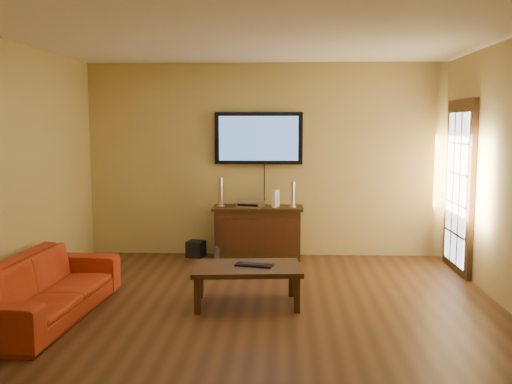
# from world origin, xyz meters

# --- Properties ---
(ground_plane) EXTENTS (5.00, 5.00, 0.00)m
(ground_plane) POSITION_xyz_m (0.00, 0.00, 0.00)
(ground_plane) COLOR #38210F
(ground_plane) RESTS_ON ground
(room_walls) EXTENTS (5.00, 5.00, 5.00)m
(room_walls) POSITION_xyz_m (0.00, 0.62, 1.69)
(room_walls) COLOR tan
(room_walls) RESTS_ON ground
(french_door) EXTENTS (0.07, 1.02, 2.22)m
(french_door) POSITION_xyz_m (2.46, 1.70, 1.05)
(french_door) COLOR black
(french_door) RESTS_ON ground
(media_console) EXTENTS (1.24, 0.47, 0.72)m
(media_console) POSITION_xyz_m (-0.09, 2.26, 0.37)
(media_console) COLOR black
(media_console) RESTS_ON ground
(television) EXTENTS (1.22, 0.08, 0.72)m
(television) POSITION_xyz_m (-0.09, 2.45, 1.66)
(television) COLOR black
(television) RESTS_ON ground
(coffee_table) EXTENTS (1.15, 0.76, 0.41)m
(coffee_table) POSITION_xyz_m (-0.11, 0.19, 0.36)
(coffee_table) COLOR black
(coffee_table) RESTS_ON ground
(sofa) EXTENTS (0.69, 2.03, 0.78)m
(sofa) POSITION_xyz_m (-2.02, -0.29, 0.39)
(sofa) COLOR #A32F12
(sofa) RESTS_ON ground
(speaker_left) EXTENTS (0.11, 0.11, 0.40)m
(speaker_left) POSITION_xyz_m (-0.61, 2.26, 0.91)
(speaker_left) COLOR silver
(speaker_left) RESTS_ON media_console
(speaker_right) EXTENTS (0.09, 0.09, 0.34)m
(speaker_right) POSITION_xyz_m (0.39, 2.24, 0.88)
(speaker_right) COLOR silver
(speaker_right) RESTS_ON media_console
(av_receiver) EXTENTS (0.39, 0.32, 0.08)m
(av_receiver) POSITION_xyz_m (-0.19, 2.22, 0.76)
(av_receiver) COLOR silver
(av_receiver) RESTS_ON media_console
(game_console) EXTENTS (0.11, 0.18, 0.23)m
(game_console) POSITION_xyz_m (0.15, 2.24, 0.84)
(game_console) COLOR white
(game_console) RESTS_ON media_console
(subwoofer) EXTENTS (0.27, 0.27, 0.22)m
(subwoofer) POSITION_xyz_m (-0.97, 2.30, 0.11)
(subwoofer) COLOR black
(subwoofer) RESTS_ON ground
(bottle) EXTENTS (0.08, 0.08, 0.23)m
(bottle) POSITION_xyz_m (-0.64, 1.99, 0.11)
(bottle) COLOR white
(bottle) RESTS_ON ground
(keyboard) EXTENTS (0.41, 0.23, 0.02)m
(keyboard) POSITION_xyz_m (-0.03, 0.19, 0.42)
(keyboard) COLOR black
(keyboard) RESTS_ON coffee_table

